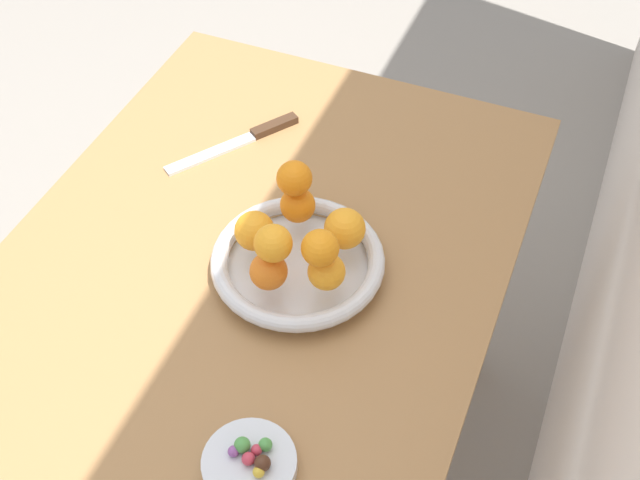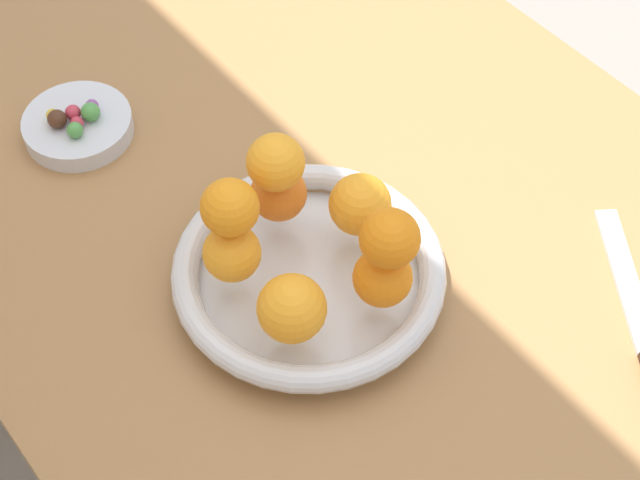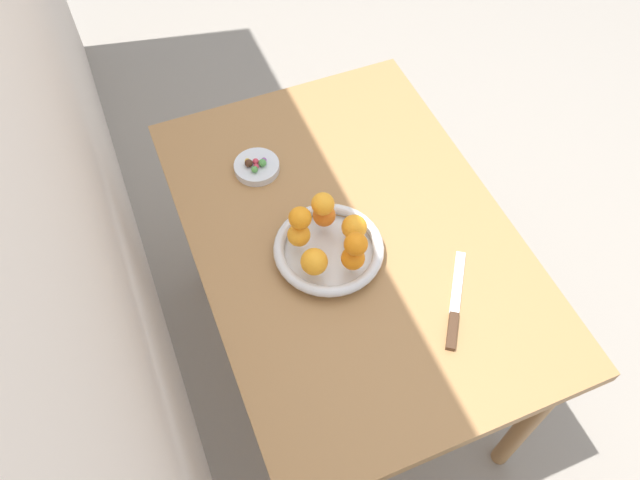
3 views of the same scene
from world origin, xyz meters
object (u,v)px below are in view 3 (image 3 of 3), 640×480
at_px(candy_ball_5, 255,169).
at_px(orange_7, 323,204).
at_px(orange_1, 299,235).
at_px(orange_3, 353,258).
at_px(orange_4, 354,227).
at_px(orange_6, 300,218).
at_px(candy_ball_6, 248,161).
at_px(orange_0, 324,215).
at_px(candy_ball_0, 262,163).
at_px(fruit_bowl, 329,250).
at_px(orange_5, 356,244).
at_px(candy_ball_4, 249,163).
at_px(orange_2, 314,262).
at_px(candy_ball_3, 256,166).
at_px(candy_dish, 257,167).
at_px(candy_ball_1, 264,160).
at_px(knife, 455,308).
at_px(dining_table, 351,253).
at_px(candy_ball_2, 256,162).

bearing_deg(candy_ball_5, orange_7, -158.54).
relative_size(orange_1, orange_3, 1.00).
xyz_separation_m(orange_4, orange_6, (0.04, 0.12, 0.05)).
bearing_deg(candy_ball_6, orange_0, -158.04).
xyz_separation_m(candy_ball_0, candy_ball_5, (-0.01, 0.03, -0.00)).
bearing_deg(fruit_bowl, candy_ball_6, 15.40).
xyz_separation_m(orange_0, orange_4, (-0.06, -0.05, 0.00)).
bearing_deg(orange_5, orange_1, 41.41).
bearing_deg(orange_1, orange_7, -71.92).
relative_size(orange_1, candy_ball_0, 2.61).
bearing_deg(orange_5, candy_ball_4, 17.77).
bearing_deg(orange_1, orange_5, -138.59).
distance_m(orange_5, candy_ball_0, 0.40).
bearing_deg(orange_1, candy_ball_6, 5.94).
distance_m(orange_2, candy_ball_3, 0.36).
distance_m(orange_2, candy_ball_0, 0.36).
distance_m(orange_7, candy_ball_4, 0.29).
xyz_separation_m(candy_dish, orange_7, (-0.26, -0.08, 0.11)).
height_order(orange_3, candy_ball_1, orange_3).
bearing_deg(candy_ball_1, knife, -155.27).
distance_m(orange_4, candy_ball_5, 0.33).
xyz_separation_m(candy_dish, orange_3, (-0.39, -0.10, 0.06)).
bearing_deg(candy_dish, knife, -153.56).
distance_m(dining_table, knife, 0.32).
xyz_separation_m(candy_ball_1, knife, (-0.56, -0.26, -0.02)).
bearing_deg(orange_2, orange_6, -1.46).
relative_size(orange_0, candy_ball_5, 3.08).
bearing_deg(orange_4, orange_5, 156.88).
height_order(candy_ball_1, knife, candy_ball_1).
height_order(orange_4, candy_ball_0, orange_4).
height_order(orange_3, knife, orange_3).
xyz_separation_m(orange_6, candy_ball_4, (0.28, 0.04, -0.09)).
relative_size(fruit_bowl, orange_0, 4.78).
relative_size(orange_2, candy_ball_2, 3.68).
height_order(candy_ball_0, candy_ball_3, candy_ball_0).
height_order(fruit_bowl, candy_ball_3, fruit_bowl).
distance_m(orange_2, candy_ball_5, 0.35).
bearing_deg(dining_table, candy_ball_2, 27.75).
height_order(orange_2, candy_ball_0, orange_2).
relative_size(orange_5, candy_ball_1, 3.73).
height_order(fruit_bowl, orange_5, orange_5).
distance_m(orange_7, candy_ball_1, 0.28).
height_order(orange_2, candy_ball_6, orange_2).
relative_size(candy_dish, orange_4, 1.97).
relative_size(orange_2, candy_ball_5, 3.50).
height_order(orange_0, candy_ball_5, orange_0).
relative_size(dining_table, fruit_bowl, 4.19).
bearing_deg(orange_2, candy_ball_0, 0.35).
height_order(orange_6, candy_ball_5, orange_6).
bearing_deg(candy_ball_6, candy_ball_0, -125.15).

